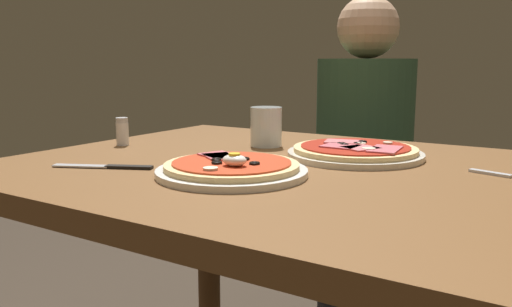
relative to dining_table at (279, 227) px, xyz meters
name	(u,v)px	position (x,y,z in m)	size (l,w,h in m)	color
dining_table	(279,227)	(0.00, 0.00, 0.00)	(1.06, 0.86, 0.77)	brown
pizza_foreground	(232,169)	(-0.02, -0.14, 0.14)	(0.27, 0.27, 0.05)	white
pizza_across_left	(355,152)	(0.10, 0.15, 0.14)	(0.28, 0.28, 0.03)	silver
water_glass_near	(266,129)	(-0.14, 0.17, 0.17)	(0.07, 0.07, 0.09)	silver
fork	(506,176)	(0.40, 0.11, 0.13)	(0.16, 0.06, 0.00)	silver
knife	(110,167)	(-0.25, -0.21, 0.13)	(0.18, 0.10, 0.01)	silver
salt_shaker	(121,132)	(-0.44, 0.00, 0.16)	(0.03, 0.03, 0.07)	white
diner_person	(362,184)	(-0.12, 0.78, -0.08)	(0.32, 0.32, 1.18)	black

